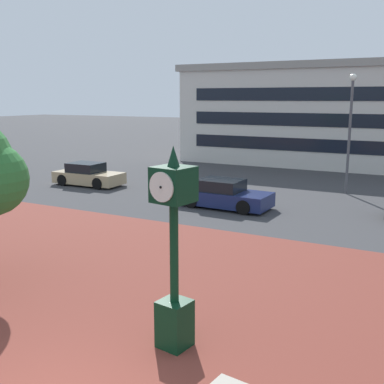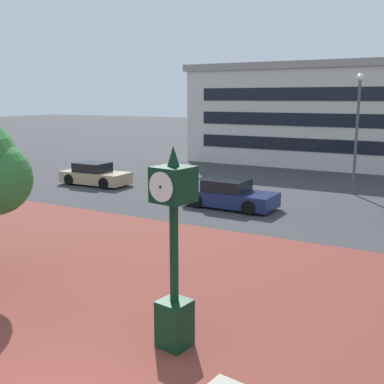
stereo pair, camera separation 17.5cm
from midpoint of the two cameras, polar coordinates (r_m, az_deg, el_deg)
The scene contains 5 objects.
plaza_brick_paving at distance 10.74m, azimuth -4.15°, elevation -15.88°, with size 44.00×15.03×0.01m, color brown.
street_clock at distance 9.16m, azimuth -2.75°, elevation -7.41°, with size 0.78×0.82×4.06m.
car_street_mid at distance 21.37m, azimuth 3.69°, elevation -0.37°, with size 4.23×2.01×1.28m.
car_street_far at distance 27.45m, azimuth -12.70°, elevation 2.00°, with size 4.04×1.88×1.28m.
street_lamp_post at distance 25.34m, azimuth 18.52°, elevation 8.21°, with size 0.36×0.36×6.09m.
Camera 1 is at (5.03, -4.60, 4.92)m, focal length 43.83 mm.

